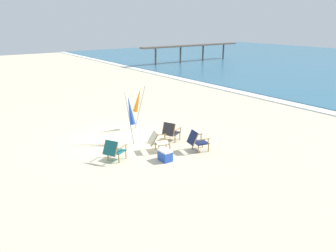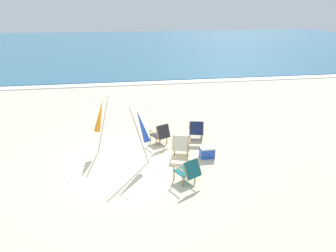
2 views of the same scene
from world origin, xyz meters
The scene contains 10 objects.
ground_plane centered at (0.00, 0.00, 0.00)m, with size 80.00×80.00×0.00m, color beige.
surf_band centered at (0.00, 10.88, 0.03)m, with size 80.00×1.10×0.06m, color white.
beach_chair_mid_center centered at (1.29, 1.34, 0.43)m, with size 0.81×0.85×0.82m.
beach_chair_front_right centered at (1.88, 0.32, 0.42)m, with size 0.78×0.90×0.78m.
beach_chair_back_right centered at (2.71, 1.52, 0.43)m, with size 0.72×0.82×0.80m.
beach_chair_back_left centered at (1.73, -1.44, 0.43)m, with size 0.84×0.91×0.80m.
umbrella_furled_blue centered at (0.50, -0.05, 1.35)m, with size 0.66×0.25×2.06m.
umbrella_furled_orange centered at (-0.86, 1.11, 1.34)m, with size 0.65×0.44×2.06m.
cooler_box centered at (2.74, 0.03, 0.20)m, with size 0.49×0.35×0.40m.
pier_distant centered at (-18.39, 18.85, 1.81)m, with size 0.90×13.57×2.03m.
Camera 1 is at (11.42, -6.10, 4.72)m, focal length 35.00 mm.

